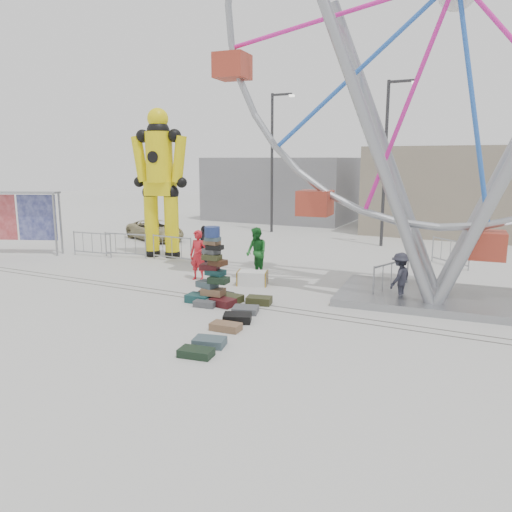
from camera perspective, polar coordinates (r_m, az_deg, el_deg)
The scene contains 28 objects.
ground at distance 15.27m, azimuth -8.13°, elevation -5.46°, with size 90.00×90.00×0.00m, color #9E9E99.
track_line_near at distance 15.75m, azimuth -6.89°, elevation -4.91°, with size 40.00×0.04×0.01m, color #47443F.
track_line_far at distance 16.07m, azimuth -6.11°, elevation -4.56°, with size 40.00×0.04×0.01m, color #47443F.
building_right at distance 32.11m, azimuth 24.08°, elevation 6.85°, with size 12.00×8.00×5.00m, color gray.
building_left at distance 37.00m, azimuth 3.52°, elevation 7.74°, with size 10.00×8.00×4.40m, color gray.
lamp_post_right at distance 25.58m, azimuth 14.77°, elevation 11.06°, with size 1.41×0.25×8.00m.
lamp_post_left at distance 29.69m, azimuth 2.00°, elevation 11.35°, with size 1.41×0.25×8.00m.
suitcase_tower at distance 15.18m, azimuth -4.86°, elevation -2.94°, with size 1.63×1.46×2.34m.
crash_test_dummy at distance 22.38m, azimuth -10.92°, elevation 8.78°, with size 2.66×1.16×6.65m.
ferris_wheel at distance 16.22m, azimuth 21.71°, elevation 23.46°, with size 13.97×3.90×16.25m.
banner_scaffold at distance 25.16m, azimuth -25.72°, elevation 5.03°, with size 3.91×2.13×2.87m.
steamer_trunk at distance 17.32m, azimuth -0.40°, elevation -2.55°, with size 1.03×0.60×0.48m, color silver.
row_case_0 at distance 15.09m, azimuth 0.35°, elevation -5.10°, with size 0.74×0.47×0.23m, color #33351A.
row_case_1 at distance 14.27m, azimuth -1.22°, elevation -6.17°, with size 0.71×0.58×0.17m, color #4E5155.
row_case_2 at distance 13.50m, azimuth -2.15°, elevation -7.09°, with size 0.74×0.54×0.22m, color black.
row_case_3 at distance 12.88m, azimuth -3.48°, elevation -8.06°, with size 0.78×0.43×0.19m, color brown.
row_case_4 at distance 11.89m, azimuth -5.34°, elevation -9.75°, with size 0.74×0.50×0.20m, color #3E5259.
row_case_5 at distance 11.33m, azimuth -6.87°, elevation -10.90°, with size 0.76×0.44×0.18m, color black.
barricade_dummy_a at distance 23.56m, azimuth -18.22°, elevation 1.29°, with size 2.00×0.10×1.10m, color gray, non-canonical shape.
barricade_dummy_b at distance 22.86m, azimuth -14.70°, elevation 1.20°, with size 2.00×0.10×1.10m, color gray, non-canonical shape.
barricade_dummy_c at distance 21.60m, azimuth -9.59°, elevation 0.85°, with size 2.00×0.10×1.10m, color gray, non-canonical shape.
barricade_wheel_front at distance 16.55m, azimuth 15.19°, elevation -2.49°, with size 2.00×0.10×1.10m, color gray, non-canonical shape.
barricade_wheel_back at distance 21.86m, azimuth 21.31°, elevation 0.37°, with size 2.00×0.10×1.10m, color gray, non-canonical shape.
pedestrian_red at distance 18.04m, azimuth -6.64°, elevation 0.09°, with size 0.66×0.43×1.81m, color #AF1921.
pedestrian_green at distance 18.47m, azimuth 0.05°, elevation 0.45°, with size 0.89×0.69×1.83m, color #186222.
pedestrian_black at distance 20.87m, azimuth -5.92°, elevation 1.29°, with size 0.94×0.39×1.60m, color black.
pedestrian_grey at distance 15.86m, azimuth 16.12°, elevation -2.34°, with size 0.98×0.56×1.52m, color #23242E.
parked_suv at distance 27.51m, azimuth -11.46°, elevation 2.93°, with size 1.78×3.86×1.07m, color #9C9264.
Camera 1 is at (8.37, -12.03, 4.30)m, focal length 35.00 mm.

